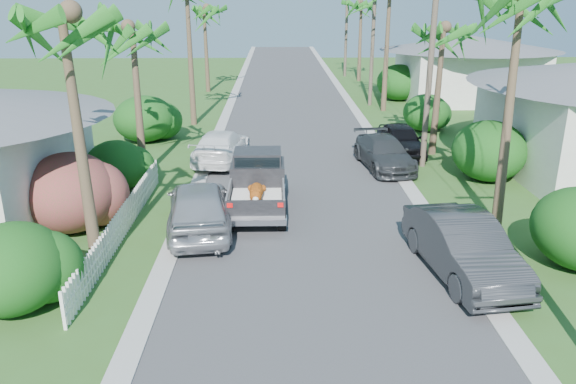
{
  "coord_description": "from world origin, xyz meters",
  "views": [
    {
      "loc": [
        -1.07,
        -11.38,
        7.37
      ],
      "look_at": [
        -0.69,
        5.58,
        1.4
      ],
      "focal_mm": 35.0,
      "sensor_mm": 36.0,
      "label": 1
    }
  ],
  "objects_px": {
    "parked_car_rm": "(384,153)",
    "palm_r_b": "(443,28)",
    "parked_car_rn": "(463,247)",
    "palm_l_a": "(64,14)",
    "utility_pole_c": "(373,38)",
    "parked_car_rf": "(401,140)",
    "parked_car_lf": "(221,147)",
    "palm_r_d": "(362,3)",
    "parked_car_ln": "(199,206)",
    "pickup_truck": "(258,180)",
    "palm_l_b": "(131,28)",
    "house_right_far": "(467,71)",
    "palm_l_d": "(204,8)",
    "utility_pole_d": "(346,26)",
    "utility_pole_b": "(431,63)"
  },
  "relations": [
    {
      "from": "palm_r_d",
      "to": "parked_car_rn",
      "type": "bearing_deg",
      "value": -93.72
    },
    {
      "from": "palm_l_b",
      "to": "utility_pole_b",
      "type": "relative_size",
      "value": 0.82
    },
    {
      "from": "pickup_truck",
      "to": "palm_l_b",
      "type": "xyz_separation_m",
      "value": [
        -5.06,
        4.01,
        5.14
      ]
    },
    {
      "from": "parked_car_rm",
      "to": "palm_r_b",
      "type": "bearing_deg",
      "value": 30.64
    },
    {
      "from": "parked_car_ln",
      "to": "palm_r_d",
      "type": "distance_m",
      "value": 36.15
    },
    {
      "from": "parked_car_rn",
      "to": "palm_l_a",
      "type": "distance_m",
      "value": 11.95
    },
    {
      "from": "palm_r_b",
      "to": "utility_pole_d",
      "type": "bearing_deg",
      "value": 92.05
    },
    {
      "from": "parked_car_rf",
      "to": "utility_pole_c",
      "type": "xyz_separation_m",
      "value": [
        0.6,
        13.0,
        3.87
      ]
    },
    {
      "from": "pickup_truck",
      "to": "utility_pole_d",
      "type": "height_order",
      "value": "utility_pole_d"
    },
    {
      "from": "parked_car_ln",
      "to": "palm_r_d",
      "type": "bearing_deg",
      "value": -113.88
    },
    {
      "from": "palm_r_d",
      "to": "parked_car_ln",
      "type": "bearing_deg",
      "value": -106.45
    },
    {
      "from": "pickup_truck",
      "to": "parked_car_rm",
      "type": "height_order",
      "value": "pickup_truck"
    },
    {
      "from": "parked_car_ln",
      "to": "palm_l_a",
      "type": "xyz_separation_m",
      "value": [
        -2.6,
        -2.79,
        6.08
      ]
    },
    {
      "from": "palm_l_a",
      "to": "utility_pole_d",
      "type": "distance_m",
      "value": 41.77
    },
    {
      "from": "utility_pole_d",
      "to": "utility_pole_b",
      "type": "bearing_deg",
      "value": -90.0
    },
    {
      "from": "parked_car_rm",
      "to": "palm_l_d",
      "type": "bearing_deg",
      "value": 108.38
    },
    {
      "from": "utility_pole_d",
      "to": "parked_car_ln",
      "type": "bearing_deg",
      "value": -103.89
    },
    {
      "from": "parked_car_rm",
      "to": "house_right_far",
      "type": "height_order",
      "value": "house_right_far"
    },
    {
      "from": "utility_pole_c",
      "to": "parked_car_rn",
      "type": "bearing_deg",
      "value": -93.45
    },
    {
      "from": "pickup_truck",
      "to": "utility_pole_d",
      "type": "relative_size",
      "value": 0.57
    },
    {
      "from": "palm_l_b",
      "to": "palm_r_d",
      "type": "relative_size",
      "value": 0.93
    },
    {
      "from": "pickup_truck",
      "to": "parked_car_rn",
      "type": "bearing_deg",
      "value": -43.23
    },
    {
      "from": "palm_l_a",
      "to": "utility_pole_d",
      "type": "bearing_deg",
      "value": 73.56
    },
    {
      "from": "palm_l_b",
      "to": "utility_pole_c",
      "type": "relative_size",
      "value": 0.82
    },
    {
      "from": "parked_car_rm",
      "to": "utility_pole_b",
      "type": "height_order",
      "value": "utility_pole_b"
    },
    {
      "from": "palm_l_a",
      "to": "parked_car_rf",
      "type": "bearing_deg",
      "value": 46.97
    },
    {
      "from": "parked_car_lf",
      "to": "palm_r_d",
      "type": "xyz_separation_m",
      "value": [
        10.1,
        26.09,
        6.0
      ]
    },
    {
      "from": "pickup_truck",
      "to": "palm_l_b",
      "type": "bearing_deg",
      "value": 141.64
    },
    {
      "from": "parked_car_rn",
      "to": "palm_r_d",
      "type": "height_order",
      "value": "palm_r_d"
    },
    {
      "from": "palm_l_a",
      "to": "pickup_truck",
      "type": "bearing_deg",
      "value": 48.22
    },
    {
      "from": "parked_car_rf",
      "to": "palm_l_b",
      "type": "height_order",
      "value": "palm_l_b"
    },
    {
      "from": "parked_car_rn",
      "to": "palm_r_b",
      "type": "distance_m",
      "value": 13.71
    },
    {
      "from": "parked_car_rm",
      "to": "utility_pole_b",
      "type": "bearing_deg",
      "value": -0.84
    },
    {
      "from": "utility_pole_d",
      "to": "palm_r_b",
      "type": "bearing_deg",
      "value": -87.95
    },
    {
      "from": "palm_r_d",
      "to": "utility_pole_d",
      "type": "bearing_deg",
      "value": 106.7
    },
    {
      "from": "utility_pole_b",
      "to": "palm_l_b",
      "type": "bearing_deg",
      "value": -175.39
    },
    {
      "from": "parked_car_ln",
      "to": "palm_r_b",
      "type": "height_order",
      "value": "palm_r_b"
    },
    {
      "from": "palm_l_a",
      "to": "palm_l_b",
      "type": "xyz_separation_m",
      "value": [
        -0.6,
        9.0,
        -0.79
      ]
    },
    {
      "from": "house_right_far",
      "to": "palm_l_d",
      "type": "bearing_deg",
      "value": 168.41
    },
    {
      "from": "palm_l_a",
      "to": "parked_car_rn",
      "type": "bearing_deg",
      "value": -2.57
    },
    {
      "from": "parked_car_rn",
      "to": "house_right_far",
      "type": "xyz_separation_m",
      "value": [
        8.94,
        27.46,
        1.3
      ]
    },
    {
      "from": "parked_car_rm",
      "to": "house_right_far",
      "type": "xyz_separation_m",
      "value": [
        9.22,
        17.21,
        1.44
      ]
    },
    {
      "from": "palm_l_d",
      "to": "palm_r_d",
      "type": "height_order",
      "value": "palm_r_d"
    },
    {
      "from": "parked_car_ln",
      "to": "house_right_far",
      "type": "xyz_separation_m",
      "value": [
        16.6,
        24.21,
        1.27
      ]
    },
    {
      "from": "utility_pole_c",
      "to": "parked_car_ln",
      "type": "bearing_deg",
      "value": -112.5
    },
    {
      "from": "parked_car_rf",
      "to": "parked_car_lf",
      "type": "bearing_deg",
      "value": -175.88
    },
    {
      "from": "parked_car_lf",
      "to": "palm_r_b",
      "type": "xyz_separation_m",
      "value": [
        10.2,
        1.09,
        5.22
      ]
    },
    {
      "from": "palm_l_d",
      "to": "utility_pole_b",
      "type": "relative_size",
      "value": 0.86
    },
    {
      "from": "parked_car_lf",
      "to": "utility_pole_d",
      "type": "distance_m",
      "value": 30.75
    },
    {
      "from": "parked_car_rf",
      "to": "palm_r_d",
      "type": "height_order",
      "value": "palm_r_d"
    }
  ]
}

